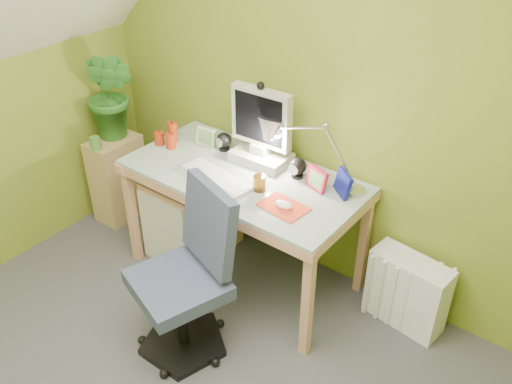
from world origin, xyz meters
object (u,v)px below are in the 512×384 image
Objects in this scene: side_ledge at (118,178)px; potted_plant at (111,95)px; desk_lamp at (330,141)px; radiator at (407,291)px; monitor at (261,119)px; desk at (243,226)px; task_chair at (178,283)px.

potted_plant is at bearing 90.00° from side_ledge.
desk_lamp is 0.89× the size of side_ledge.
potted_plant is at bearing -166.99° from radiator.
monitor is at bearing 10.19° from side_ledge.
desk_lamp reaches higher than potted_plant.
desk is 2.51× the size of desk_lamp.
monitor reaches higher than side_ledge.
potted_plant is at bearing -173.64° from monitor.
desk_lamp is 0.61× the size of task_chair.
desk_lamp is (0.45, 0.00, -0.00)m from monitor.
task_chair is at bearing -97.27° from desk_lamp.
side_ledge is at bearing -171.17° from monitor.
desk_lamp is 1.08m from task_chair.
potted_plant is (-1.58, -0.15, -0.09)m from desk_lamp.
desk_lamp is 0.89× the size of potted_plant.
desk is 0.68m from monitor.
desk is 1.13m from side_ledge.
potted_plant reaches higher than desk.
radiator is at bearing 6.80° from side_ledge.
task_chair is (1.23, -0.70, -0.48)m from potted_plant.
radiator is at bearing 20.23° from desk_lamp.
potted_plant is (-1.13, -0.15, -0.09)m from monitor.
potted_plant is 2.25m from radiator.
side_ledge is at bearing -90.00° from potted_plant.
task_chair is (0.10, -0.67, 0.08)m from desk.
side_ledge reaches higher than radiator.
desk_lamp is 1.59m from potted_plant.
desk_lamp reaches higher than desk.
monitor is 1.15m from potted_plant.
side_ledge is at bearing 171.18° from task_chair.
desk_lamp is 1.75m from side_ledge.
desk_lamp is (0.45, 0.18, 0.65)m from desk.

